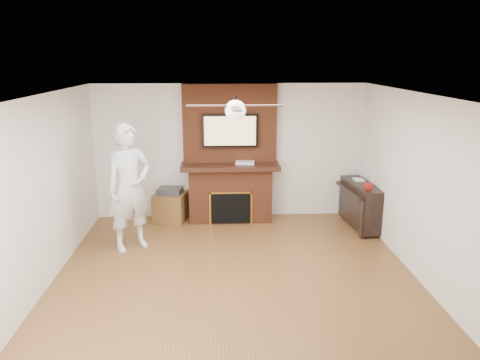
{
  "coord_description": "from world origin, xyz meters",
  "views": [
    {
      "loc": [
        -0.23,
        -5.81,
        2.97
      ],
      "look_at": [
        0.1,
        0.9,
        1.19
      ],
      "focal_mm": 35.0,
      "sensor_mm": 36.0,
      "label": 1
    }
  ],
  "objects_px": {
    "person": "(129,188)",
    "piano": "(361,204)",
    "side_table": "(171,206)",
    "fireplace": "(230,167)"
  },
  "relations": [
    {
      "from": "side_table",
      "to": "piano",
      "type": "bearing_deg",
      "value": 3.3
    },
    {
      "from": "fireplace",
      "to": "person",
      "type": "distance_m",
      "value": 2.07
    },
    {
      "from": "person",
      "to": "piano",
      "type": "distance_m",
      "value": 4.02
    },
    {
      "from": "fireplace",
      "to": "side_table",
      "type": "xyz_separation_m",
      "value": [
        -1.11,
        -0.07,
        -0.7
      ]
    },
    {
      "from": "person",
      "to": "side_table",
      "type": "bearing_deg",
      "value": 33.68
    },
    {
      "from": "side_table",
      "to": "piano",
      "type": "xyz_separation_m",
      "value": [
        3.41,
        -0.48,
        0.14
      ]
    },
    {
      "from": "person",
      "to": "side_table",
      "type": "height_order",
      "value": "person"
    },
    {
      "from": "side_table",
      "to": "person",
      "type": "bearing_deg",
      "value": -100.13
    },
    {
      "from": "fireplace",
      "to": "side_table",
      "type": "height_order",
      "value": "fireplace"
    },
    {
      "from": "person",
      "to": "side_table",
      "type": "xyz_separation_m",
      "value": [
        0.49,
        1.25,
        -0.71
      ]
    }
  ]
}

